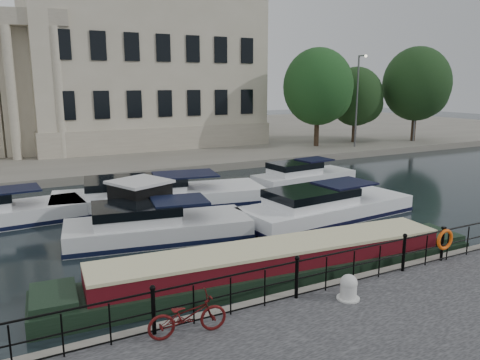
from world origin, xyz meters
The scene contains 12 objects.
ground_plane centered at (0.00, 0.00, 0.00)m, with size 160.00×160.00×0.00m, color black.
far_bank centered at (0.00, 39.00, 0.28)m, with size 120.00×42.00×0.55m, color #6B665B.
railing centered at (0.00, -2.25, 1.20)m, with size 24.14×0.14×1.22m.
civic_building centered at (-1.00, 34.71, 7.04)m, with size 53.55×31.84×16.85m.
lamp_posts centered at (26.00, 20.70, 4.80)m, with size 8.24×1.55×8.07m.
bicycle centered at (-3.32, -2.65, 1.04)m, with size 0.65×1.87×0.98m, color #4B0D0D.
mooring_bollard centered at (1.21, -2.96, 0.88)m, with size 0.62×0.62×0.70m.
life_ring_post centered at (5.80, -2.27, 1.27)m, with size 0.71×0.19×1.16m.
narrowboat centered at (0.82, 0.08, 0.37)m, with size 14.97×3.19×1.55m.
harbour_hut centered at (-1.47, 7.70, 0.95)m, with size 3.75×3.48×2.19m.
cabin_cruisers centered at (1.23, 8.84, 0.37)m, with size 24.89×10.28×1.99m.
trees centered at (25.05, 22.05, 5.58)m, with size 17.36×7.84×9.19m.
Camera 1 is at (-6.86, -12.00, 6.33)m, focal length 35.00 mm.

